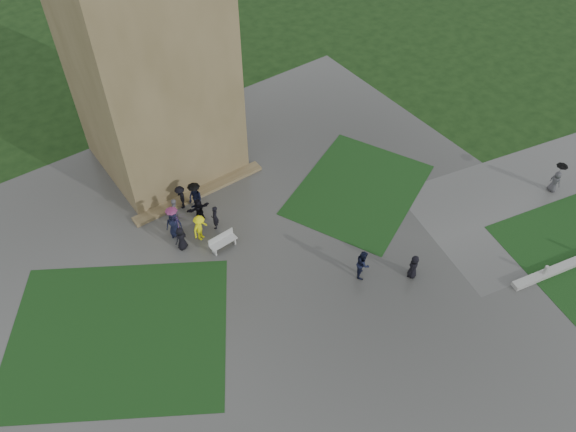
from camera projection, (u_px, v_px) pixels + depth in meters
ground at (298, 307)px, 29.86m from camera, size 120.00×120.00×0.00m
plaza at (277, 282)px, 30.97m from camera, size 34.00×34.00×0.02m
lawn_inset_left at (118, 334)px, 28.67m from camera, size 14.10×13.46×0.01m
lawn_inset_right at (358, 189)px, 36.04m from camera, size 11.12×10.15×0.01m
tower at (143, 36)px, 31.71m from camera, size 8.00×8.00×18.00m
tower_plinth at (200, 193)px, 35.69m from camera, size 9.00×0.80×0.22m
bench at (223, 241)px, 32.34m from camera, size 1.70×0.61×0.97m
visitor_cluster at (188, 215)px, 32.98m from camera, size 3.27×4.10×2.61m
pedestrian_mid at (363, 263)px, 30.66m from camera, size 1.01×1.03×1.89m
pedestrian_near at (414, 266)px, 30.71m from camera, size 0.93×0.83×1.58m
pedestrian_path at (557, 177)px, 35.16m from camera, size 0.68×0.79×2.24m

